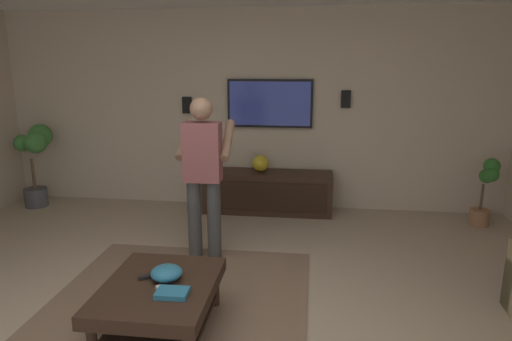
% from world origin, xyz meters
% --- Properties ---
extents(ground_plane, '(8.13, 8.13, 0.00)m').
position_xyz_m(ground_plane, '(0.00, 0.00, 0.00)').
color(ground_plane, tan).
extents(wall_back_tv, '(0.10, 6.97, 2.64)m').
position_xyz_m(wall_back_tv, '(3.19, 0.00, 1.32)').
color(wall_back_tv, '#C6B299').
rests_on(wall_back_tv, ground).
extents(area_rug, '(2.64, 2.16, 0.01)m').
position_xyz_m(area_rug, '(0.20, 0.21, 0.01)').
color(area_rug, '#7A604C').
rests_on(area_rug, ground).
extents(coffee_table, '(1.00, 0.80, 0.40)m').
position_xyz_m(coffee_table, '(-0.00, 0.21, 0.30)').
color(coffee_table, '#332116').
rests_on(coffee_table, ground).
extents(media_console, '(0.45, 1.70, 0.55)m').
position_xyz_m(media_console, '(2.85, -0.29, 0.28)').
color(media_console, '#332116').
rests_on(media_console, ground).
extents(tv, '(0.05, 1.13, 0.64)m').
position_xyz_m(tv, '(3.09, -0.29, 1.43)').
color(tv, black).
extents(person_standing, '(0.54, 0.54, 1.64)m').
position_xyz_m(person_standing, '(1.35, 0.20, 0.93)').
color(person_standing, '#3F3F3F').
rests_on(person_standing, ground).
extents(potted_plant_tall, '(0.47, 0.49, 1.13)m').
position_xyz_m(potted_plant_tall, '(2.73, 2.90, 0.72)').
color(potted_plant_tall, '#4C4C51').
rests_on(potted_plant_tall, ground).
extents(potted_plant_short, '(0.28, 0.28, 0.85)m').
position_xyz_m(potted_plant_short, '(2.68, -2.97, 0.46)').
color(potted_plant_short, '#9E6B4C').
rests_on(potted_plant_short, ground).
extents(bowl, '(0.24, 0.24, 0.11)m').
position_xyz_m(bowl, '(0.07, 0.18, 0.45)').
color(bowl, teal).
rests_on(bowl, coffee_table).
extents(remote_white, '(0.14, 0.14, 0.02)m').
position_xyz_m(remote_white, '(-0.12, 0.15, 0.41)').
color(remote_white, white).
rests_on(remote_white, coffee_table).
extents(remote_black, '(0.12, 0.15, 0.02)m').
position_xyz_m(remote_black, '(0.08, 0.32, 0.41)').
color(remote_black, black).
rests_on(remote_black, coffee_table).
extents(book, '(0.16, 0.22, 0.04)m').
position_xyz_m(book, '(-0.15, 0.07, 0.42)').
color(book, teal).
rests_on(book, coffee_table).
extents(vase_round, '(0.22, 0.22, 0.22)m').
position_xyz_m(vase_round, '(2.87, -0.19, 0.66)').
color(vase_round, gold).
rests_on(vase_round, media_console).
extents(wall_speaker_left, '(0.06, 0.12, 0.22)m').
position_xyz_m(wall_speaker_left, '(3.11, -1.28, 1.49)').
color(wall_speaker_left, black).
extents(wall_speaker_right, '(0.06, 0.12, 0.22)m').
position_xyz_m(wall_speaker_right, '(3.11, 0.84, 1.39)').
color(wall_speaker_right, black).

